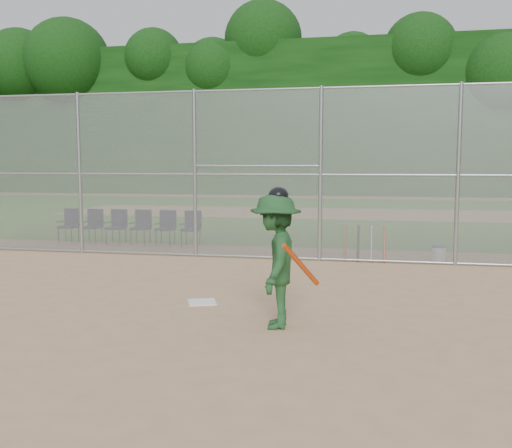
% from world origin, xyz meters
% --- Properties ---
extents(ground, '(100.00, 100.00, 0.00)m').
position_xyz_m(ground, '(0.00, 0.00, 0.00)').
color(ground, tan).
rests_on(ground, ground).
extents(grass_strip, '(100.00, 100.00, 0.00)m').
position_xyz_m(grass_strip, '(0.00, 18.00, 0.01)').
color(grass_strip, '#306D20').
rests_on(grass_strip, ground).
extents(dirt_patch_far, '(24.00, 24.00, 0.00)m').
position_xyz_m(dirt_patch_far, '(0.00, 18.00, 0.01)').
color(dirt_patch_far, tan).
rests_on(dirt_patch_far, ground).
extents(backstop_fence, '(16.09, 0.09, 4.00)m').
position_xyz_m(backstop_fence, '(0.00, 5.00, 2.07)').
color(backstop_fence, gray).
rests_on(backstop_fence, ground).
extents(treeline, '(81.00, 60.00, 11.00)m').
position_xyz_m(treeline, '(0.00, 20.00, 5.50)').
color(treeline, black).
rests_on(treeline, ground).
extents(home_plate, '(0.57, 0.57, 0.02)m').
position_xyz_m(home_plate, '(-0.51, 0.60, 0.01)').
color(home_plate, white).
rests_on(home_plate, ground).
extents(batter_at_plate, '(1.02, 1.32, 1.93)m').
position_xyz_m(batter_at_plate, '(0.89, -0.52, 0.94)').
color(batter_at_plate, '#1D4922').
rests_on(batter_at_plate, ground).
extents(water_cooler, '(0.32, 0.32, 0.40)m').
position_xyz_m(water_cooler, '(3.69, 5.31, 0.20)').
color(water_cooler, white).
rests_on(water_cooler, ground).
extents(spare_bats, '(0.96, 0.39, 0.83)m').
position_xyz_m(spare_bats, '(2.02, 5.19, 0.41)').
color(spare_bats, '#D84C14').
rests_on(spare_bats, ground).
extents(chair_0, '(0.54, 0.52, 0.96)m').
position_xyz_m(chair_0, '(-6.36, 6.74, 0.48)').
color(chair_0, black).
rests_on(chair_0, ground).
extents(chair_1, '(0.54, 0.52, 0.96)m').
position_xyz_m(chair_1, '(-5.62, 6.74, 0.48)').
color(chair_1, black).
rests_on(chair_1, ground).
extents(chair_2, '(0.54, 0.52, 0.96)m').
position_xyz_m(chair_2, '(-4.89, 6.74, 0.48)').
color(chair_2, black).
rests_on(chair_2, ground).
extents(chair_3, '(0.54, 0.52, 0.96)m').
position_xyz_m(chair_3, '(-4.16, 6.74, 0.48)').
color(chair_3, black).
rests_on(chair_3, ground).
extents(chair_4, '(0.54, 0.52, 0.96)m').
position_xyz_m(chair_4, '(-3.42, 6.74, 0.48)').
color(chair_4, black).
rests_on(chair_4, ground).
extents(chair_5, '(0.54, 0.52, 0.96)m').
position_xyz_m(chair_5, '(-2.69, 6.74, 0.48)').
color(chair_5, black).
rests_on(chair_5, ground).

